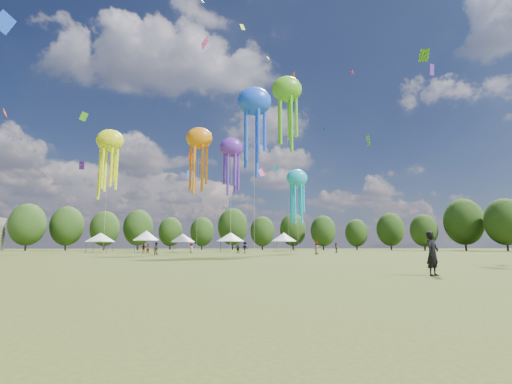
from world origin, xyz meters
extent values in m
plane|color=#384416|center=(0.00, 0.00, 0.00)|extent=(300.00, 300.00, 0.00)
imported|color=black|center=(8.76, -2.63, 0.90)|extent=(0.78, 0.71, 1.80)
imported|color=gray|center=(-8.17, 33.13, 0.83)|extent=(1.01, 0.93, 1.66)
imported|color=gray|center=(-4.26, 44.79, 0.83)|extent=(0.71, 0.91, 1.65)
imported|color=gray|center=(20.50, 44.12, 0.83)|extent=(0.80, 0.93, 1.66)
imported|color=gray|center=(4.57, 42.86, 0.91)|extent=(1.36, 1.15, 1.82)
imported|color=gray|center=(-12.50, 46.74, 0.79)|extent=(0.95, 0.46, 1.57)
imported|color=gray|center=(3.47, 43.87, 0.88)|extent=(1.56, 1.48, 1.76)
imported|color=gray|center=(-11.12, 43.18, 0.77)|extent=(0.66, 0.66, 1.55)
imported|color=gray|center=(14.40, 34.65, 0.90)|extent=(0.67, 0.94, 1.79)
cylinder|color=#47474C|center=(-23.14, 50.35, 0.94)|extent=(0.08, 0.08, 1.89)
cylinder|color=#47474C|center=(-23.14, 53.94, 0.94)|extent=(0.08, 0.08, 1.89)
cylinder|color=#47474C|center=(-19.55, 50.35, 0.94)|extent=(0.08, 0.08, 1.89)
cylinder|color=#47474C|center=(-19.55, 53.94, 0.94)|extent=(0.08, 0.08, 1.89)
cube|color=white|center=(-21.34, 52.14, 1.94)|extent=(3.99, 3.99, 0.10)
cone|color=white|center=(-21.34, 52.14, 2.80)|extent=(5.19, 5.19, 1.62)
cylinder|color=#47474C|center=(-15.43, 53.23, 1.09)|extent=(0.08, 0.08, 2.19)
cylinder|color=#47474C|center=(-15.43, 56.66, 1.09)|extent=(0.08, 0.08, 2.19)
cylinder|color=#47474C|center=(-11.99, 53.23, 1.09)|extent=(0.08, 0.08, 2.19)
cylinder|color=#47474C|center=(-11.99, 56.66, 1.09)|extent=(0.08, 0.08, 2.19)
cube|color=white|center=(-13.71, 54.95, 2.24)|extent=(3.83, 3.83, 0.10)
cone|color=white|center=(-13.71, 54.95, 3.22)|extent=(4.98, 4.98, 1.87)
cylinder|color=#47474C|center=(-8.41, 53.86, 0.94)|extent=(0.08, 0.08, 1.88)
cylinder|color=#47474C|center=(-8.41, 57.16, 0.94)|extent=(0.08, 0.08, 1.88)
cylinder|color=#47474C|center=(-5.10, 53.86, 0.94)|extent=(0.08, 0.08, 1.88)
cylinder|color=#47474C|center=(-5.10, 57.16, 0.94)|extent=(0.08, 0.08, 1.88)
cube|color=white|center=(-6.75, 55.51, 1.93)|extent=(3.70, 3.70, 0.10)
cone|color=white|center=(-6.75, 55.51, 2.78)|extent=(4.81, 4.81, 1.61)
cylinder|color=#47474C|center=(0.69, 54.67, 1.02)|extent=(0.08, 0.08, 2.05)
cylinder|color=#47474C|center=(0.69, 58.66, 1.02)|extent=(0.08, 0.08, 2.05)
cylinder|color=#47474C|center=(4.69, 54.67, 1.02)|extent=(0.08, 0.08, 2.05)
cylinder|color=#47474C|center=(4.69, 58.66, 1.02)|extent=(0.08, 0.08, 2.05)
cube|color=white|center=(2.69, 56.67, 2.10)|extent=(4.39, 4.39, 0.10)
cone|color=white|center=(2.69, 56.67, 3.03)|extent=(5.71, 5.71, 1.76)
cylinder|color=#47474C|center=(12.17, 56.60, 1.04)|extent=(0.08, 0.08, 2.09)
cylinder|color=#47474C|center=(12.17, 60.31, 1.04)|extent=(0.08, 0.08, 2.09)
cylinder|color=#47474C|center=(15.88, 56.60, 1.04)|extent=(0.08, 0.08, 2.09)
cylinder|color=#47474C|center=(15.88, 60.31, 1.04)|extent=(0.08, 0.08, 2.09)
cube|color=white|center=(14.02, 58.46, 2.14)|extent=(4.11, 4.11, 0.10)
cone|color=white|center=(14.02, 58.46, 3.08)|extent=(5.34, 5.34, 1.79)
ellipsoid|color=orange|center=(-3.12, 39.09, 18.21)|extent=(4.14, 2.89, 3.52)
cylinder|color=beige|center=(-3.12, 39.09, 9.11)|extent=(0.03, 0.03, 18.21)
ellipsoid|color=#1C52FF|center=(5.27, 34.54, 22.87)|extent=(5.16, 3.61, 4.39)
cylinder|color=beige|center=(5.27, 34.54, 11.44)|extent=(0.03, 0.03, 22.87)
ellipsoid|color=#18B3D4|center=(12.79, 39.58, 12.15)|extent=(3.47, 2.43, 2.95)
cylinder|color=beige|center=(12.79, 39.58, 6.07)|extent=(0.03, 0.03, 12.15)
ellipsoid|color=#EFFF1A|center=(-19.67, 48.56, 20.14)|extent=(4.85, 3.40, 4.13)
cylinder|color=beige|center=(-19.67, 48.56, 10.07)|extent=(0.03, 0.03, 20.14)
ellipsoid|color=#642ABC|center=(1.63, 27.43, 13.58)|extent=(2.99, 2.09, 2.54)
cylinder|color=beige|center=(1.63, 27.43, 6.79)|extent=(0.03, 0.03, 13.58)
ellipsoid|color=#5FC320|center=(11.48, 40.41, 27.85)|extent=(5.23, 3.66, 4.44)
cylinder|color=beige|center=(11.48, 40.41, 13.92)|extent=(0.03, 0.03, 27.85)
cube|color=#EFFF1A|center=(3.30, 33.20, 34.10)|extent=(0.94, 0.48, 1.13)
cube|color=#5FC320|center=(-2.53, 58.24, 24.93)|extent=(1.98, 1.56, 2.59)
cube|color=#1C52FF|center=(23.49, 58.42, 27.04)|extent=(0.18, 0.91, 1.03)
cube|color=#F8499A|center=(8.25, 50.35, 15.21)|extent=(1.49, 0.56, 1.72)
cube|color=#642ABC|center=(27.45, 24.24, 23.89)|extent=(1.05, 0.97, 1.62)
cube|color=#EFFF1A|center=(-4.14, 54.59, 54.15)|extent=(0.73, 0.98, 1.05)
cube|color=#5FC320|center=(25.57, 22.81, 25.00)|extent=(0.83, 1.44, 1.83)
cube|color=#1C52FF|center=(-24.23, 23.10, 26.09)|extent=(1.74, 1.62, 2.53)
cube|color=#F8499A|center=(-2.43, 35.72, 32.67)|extent=(1.02, 1.70, 1.93)
cube|color=#642ABC|center=(-25.03, 69.79, 16.44)|extent=(0.66, 1.75, 2.16)
cube|color=red|center=(-30.48, 35.73, 20.02)|extent=(0.62, 1.22, 1.36)
cube|color=orange|center=(14.03, 47.54, 33.48)|extent=(0.72, 1.52, 2.07)
cube|color=#5FC320|center=(29.54, 49.19, 21.96)|extent=(0.70, 1.99, 2.48)
cube|color=#18B3D4|center=(14.80, 72.24, 20.95)|extent=(1.17, 0.54, 1.40)
cube|color=#F8499A|center=(21.80, 37.07, 29.69)|extent=(0.30, 0.66, 0.85)
cube|color=#642ABC|center=(-28.95, 61.21, 18.20)|extent=(1.39, 0.97, 1.95)
cube|color=red|center=(-4.76, 43.91, 16.37)|extent=(0.78, 0.93, 1.44)
cube|color=#EFFF1A|center=(10.96, 59.08, 43.93)|extent=(0.88, 0.57, 0.94)
cube|color=#5FC320|center=(-16.29, 26.69, 16.67)|extent=(1.13, 0.19, 1.26)
cube|color=#1C52FF|center=(-5.87, 57.77, 15.82)|extent=(1.58, 0.84, 2.14)
cylinder|color=#38281C|center=(-47.17, 78.19, 1.68)|extent=(0.44, 0.44, 3.36)
ellipsoid|color=#264115|center=(-47.17, 78.19, 6.51)|extent=(8.40, 8.40, 10.51)
cylinder|color=#38281C|center=(-40.68, 85.49, 1.71)|extent=(0.44, 0.44, 3.41)
ellipsoid|color=#264115|center=(-40.68, 85.49, 6.61)|extent=(8.53, 8.53, 10.66)
cylinder|color=#38281C|center=(-30.60, 85.02, 1.53)|extent=(0.44, 0.44, 3.07)
ellipsoid|color=#264115|center=(-30.60, 85.02, 5.94)|extent=(7.66, 7.66, 9.58)
cylinder|color=#38281C|center=(-23.51, 93.33, 1.72)|extent=(0.44, 0.44, 3.43)
ellipsoid|color=#264115|center=(-23.51, 93.33, 6.65)|extent=(8.58, 8.58, 10.73)
cylinder|color=#38281C|center=(-14.76, 98.96, 1.47)|extent=(0.44, 0.44, 2.95)
ellipsoid|color=#264115|center=(-14.76, 98.96, 5.71)|extent=(7.37, 7.37, 9.21)
cylinder|color=#38281C|center=(-4.70, 95.06, 1.45)|extent=(0.44, 0.44, 2.89)
ellipsoid|color=#264115|center=(-4.70, 95.06, 5.61)|extent=(7.23, 7.23, 9.04)
cylinder|color=#38281C|center=(4.91, 99.49, 1.92)|extent=(0.44, 0.44, 3.84)
ellipsoid|color=#264115|center=(4.91, 99.49, 7.44)|extent=(9.60, 9.60, 11.99)
cylinder|color=#38281C|center=(13.19, 88.44, 1.42)|extent=(0.44, 0.44, 2.84)
ellipsoid|color=#264115|center=(13.19, 88.44, 5.51)|extent=(7.11, 7.11, 8.89)
cylinder|color=#38281C|center=(22.93, 91.04, 1.58)|extent=(0.44, 0.44, 3.16)
ellipsoid|color=#264115|center=(22.93, 91.04, 6.13)|extent=(7.91, 7.91, 9.88)
cylinder|color=#38281C|center=(30.69, 85.29, 1.44)|extent=(0.44, 0.44, 2.88)
ellipsoid|color=#264115|center=(30.69, 85.29, 5.59)|extent=(7.21, 7.21, 9.01)
cylinder|color=#38281C|center=(41.52, 87.24, 1.31)|extent=(0.44, 0.44, 2.63)
ellipsoid|color=#264115|center=(41.52, 87.24, 5.09)|extent=(6.57, 6.57, 8.22)
cylinder|color=#38281C|center=(50.52, 83.73, 1.56)|extent=(0.44, 0.44, 3.13)
ellipsoid|color=#264115|center=(50.52, 83.73, 6.06)|extent=(7.81, 7.81, 9.77)
cylinder|color=#38281C|center=(53.64, 71.81, 1.36)|extent=(0.44, 0.44, 2.72)
ellipsoid|color=#264115|center=(53.64, 71.81, 5.27)|extent=(6.80, 6.80, 8.50)
cylinder|color=#38281C|center=(62.96, 68.92, 1.90)|extent=(0.44, 0.44, 3.81)
ellipsoid|color=#264115|center=(62.96, 68.92, 7.38)|extent=(9.52, 9.52, 11.90)
cylinder|color=#38281C|center=(66.57, 59.80, 1.76)|extent=(0.44, 0.44, 3.51)
ellipsoid|color=#264115|center=(66.57, 59.80, 6.80)|extent=(8.78, 8.78, 10.97)
camera|label=1|loc=(0.03, -16.49, 1.20)|focal=25.02mm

